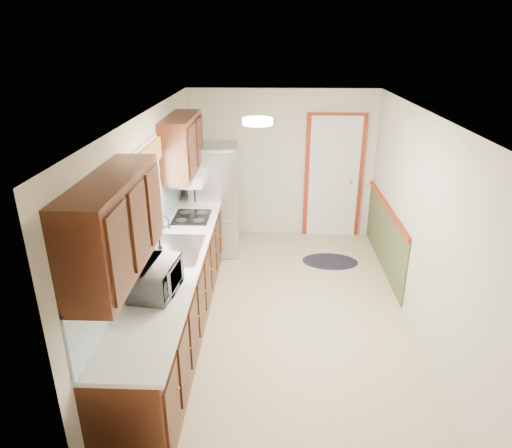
{
  "coord_description": "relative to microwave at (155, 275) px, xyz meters",
  "views": [
    {
      "loc": [
        -0.15,
        -4.72,
        3.14
      ],
      "look_at": [
        -0.33,
        0.09,
        1.15
      ],
      "focal_mm": 32.0,
      "sensor_mm": 36.0,
      "label": 1
    }
  ],
  "objects": [
    {
      "name": "room_shell",
      "position": [
        1.2,
        1.1,
        0.08
      ],
      "size": [
        3.2,
        5.2,
        2.52
      ],
      "color": "tan",
      "rests_on": "ground"
    },
    {
      "name": "kitchen_run",
      "position": [
        -0.04,
        0.81,
        -0.31
      ],
      "size": [
        0.63,
        4.0,
        2.2
      ],
      "color": "#37180C",
      "rests_on": "ground"
    },
    {
      "name": "back_wall_trim",
      "position": [
        2.19,
        3.31,
        -0.23
      ],
      "size": [
        1.12,
        2.3,
        2.08
      ],
      "color": "maroon",
      "rests_on": "ground"
    },
    {
      "name": "ceiling_fixture",
      "position": [
        0.9,
        0.9,
        1.24
      ],
      "size": [
        0.3,
        0.3,
        0.06
      ],
      "primitive_type": "cylinder",
      "color": "#FFD88C",
      "rests_on": "room_shell"
    },
    {
      "name": "microwave",
      "position": [
        0.0,
        0.0,
        0.0
      ],
      "size": [
        0.36,
        0.57,
        0.37
      ],
      "primitive_type": "imported",
      "rotation": [
        0.0,
        0.0,
        1.46
      ],
      "color": "white",
      "rests_on": "kitchen_run"
    },
    {
      "name": "refrigerator",
      "position": [
        0.19,
        2.85,
        -0.28
      ],
      "size": [
        0.74,
        0.73,
        1.69
      ],
      "rotation": [
        0.0,
        0.0,
        0.06
      ],
      "color": "#B7B7BC",
      "rests_on": "ground"
    },
    {
      "name": "rug",
      "position": [
        1.94,
        2.52,
        -1.12
      ],
      "size": [
        0.86,
        0.58,
        0.01
      ],
      "primitive_type": "ellipsoid",
      "rotation": [
        0.0,
        0.0,
        -0.06
      ],
      "color": "black",
      "rests_on": "ground"
    },
    {
      "name": "cooktop",
      "position": [
        0.01,
        1.88,
        -0.17
      ],
      "size": [
        0.46,
        0.55,
        0.02
      ],
      "primitive_type": "cube",
      "color": "black",
      "rests_on": "kitchen_run"
    }
  ]
}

